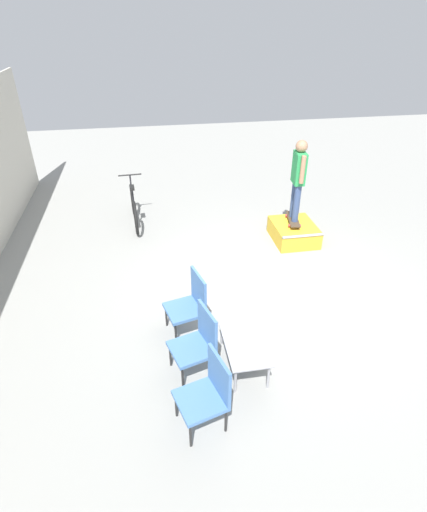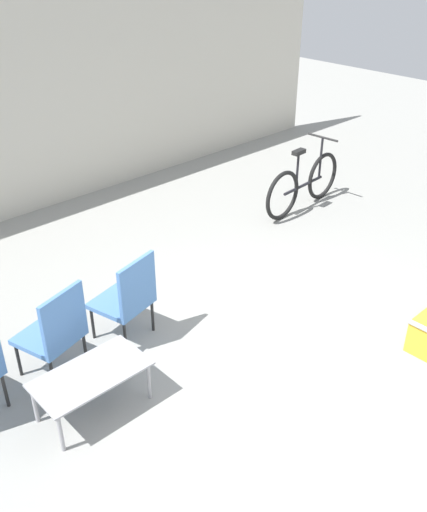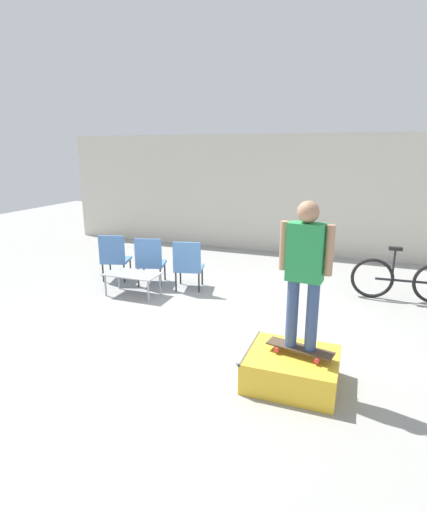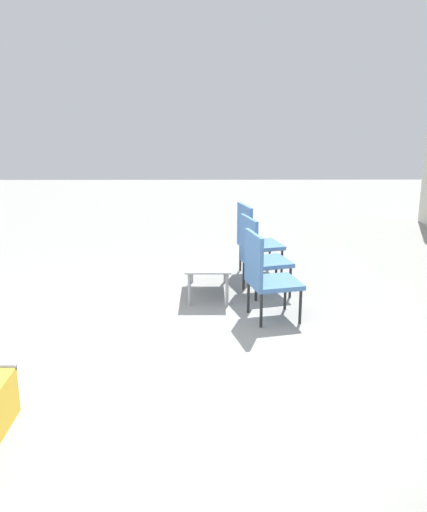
# 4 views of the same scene
# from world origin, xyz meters

# --- Properties ---
(ground_plane) EXTENTS (24.00, 24.00, 0.00)m
(ground_plane) POSITION_xyz_m (0.00, 0.00, 0.00)
(ground_plane) COLOR gray
(house_wall_back) EXTENTS (12.00, 0.06, 3.00)m
(house_wall_back) POSITION_xyz_m (0.00, 5.05, 1.50)
(house_wall_back) COLOR beige
(house_wall_back) RESTS_ON ground_plane
(coffee_table) EXTENTS (1.00, 0.53, 0.42)m
(coffee_table) POSITION_xyz_m (-1.70, 0.90, 0.37)
(coffee_table) COLOR #9E9EA3
(coffee_table) RESTS_ON ground_plane
(patio_chair_center) EXTENTS (0.64, 0.64, 0.97)m
(patio_chair_center) POSITION_xyz_m (-1.67, 1.52, 0.52)
(patio_chair_center) COLOR black
(patio_chair_center) RESTS_ON ground_plane
(patio_chair_right) EXTENTS (0.63, 0.63, 0.97)m
(patio_chair_right) POSITION_xyz_m (-0.86, 1.51, 0.52)
(patio_chair_right) COLOR black
(patio_chair_right) RESTS_ON ground_plane
(bicycle) EXTENTS (1.77, 0.52, 1.03)m
(bicycle) POSITION_xyz_m (2.94, 2.33, 0.39)
(bicycle) COLOR black
(bicycle) RESTS_ON ground_plane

